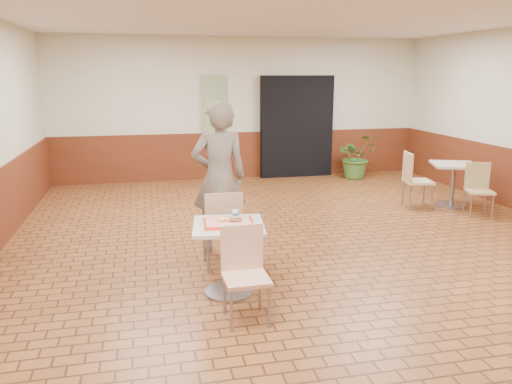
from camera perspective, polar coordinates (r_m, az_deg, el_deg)
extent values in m
cube|color=brown|center=(6.39, 7.11, -7.24)|extent=(8.00, 10.00, 0.01)
cube|color=white|center=(6.03, 7.99, 20.49)|extent=(8.00, 10.00, 0.01)
cube|color=beige|center=(10.84, -1.64, 9.49)|extent=(8.00, 0.01, 3.00)
cube|color=#572310|center=(10.94, -1.59, 4.25)|extent=(8.00, 0.04, 1.00)
cube|color=black|center=(11.06, 4.66, 7.44)|extent=(1.60, 0.22, 2.20)
cube|color=gray|center=(10.68, -4.79, 9.92)|extent=(0.50, 0.03, 1.20)
cube|color=beige|center=(5.09, -3.17, -3.90)|extent=(0.71, 0.71, 0.04)
cylinder|color=gray|center=(5.21, -3.12, -7.84)|extent=(0.08, 0.08, 0.71)
cylinder|color=gray|center=(5.35, -3.07, -11.25)|extent=(0.51, 0.51, 0.03)
cube|color=#E8B28B|center=(4.62, -1.13, -9.89)|extent=(0.41, 0.41, 0.04)
cube|color=#E8B28B|center=(4.70, -1.62, -6.33)|extent=(0.41, 0.03, 0.44)
cylinder|color=gray|center=(4.53, -2.84, -13.45)|extent=(0.03, 0.03, 0.40)
cylinder|color=gray|center=(4.60, 1.53, -13.01)|extent=(0.03, 0.03, 0.40)
cylinder|color=gray|center=(4.84, -3.62, -11.63)|extent=(0.03, 0.03, 0.40)
cylinder|color=gray|center=(4.90, 0.47, -11.26)|extent=(0.03, 0.03, 0.40)
cube|color=tan|center=(5.90, -3.94, -4.37)|extent=(0.43, 0.43, 0.04)
cube|color=tan|center=(5.64, -3.68, -2.46)|extent=(0.43, 0.03, 0.48)
cylinder|color=gray|center=(6.18, -2.46, -5.79)|extent=(0.03, 0.03, 0.42)
cylinder|color=gray|center=(6.13, -5.90, -6.02)|extent=(0.03, 0.03, 0.42)
cylinder|color=gray|center=(5.84, -1.80, -6.97)|extent=(0.03, 0.03, 0.42)
cylinder|color=gray|center=(5.78, -5.45, -7.23)|extent=(0.03, 0.03, 0.42)
imported|color=#6D6355|center=(6.32, -4.21, 1.65)|extent=(0.72, 0.48, 1.92)
cube|color=red|center=(5.08, -3.18, -3.54)|extent=(0.50, 0.39, 0.03)
cube|color=#E18585|center=(5.08, -3.18, -3.37)|extent=(0.44, 0.33, 0.00)
torus|color=#F6CB5A|center=(5.10, -3.94, -3.09)|extent=(0.13, 0.13, 0.03)
ellipsoid|color=#B86335|center=(5.06, -2.37, -3.15)|extent=(0.14, 0.07, 0.04)
cube|color=beige|center=(5.06, -2.37, -2.91)|extent=(0.13, 0.06, 0.01)
ellipsoid|color=#B35618|center=(5.06, -3.06, -3.29)|extent=(0.04, 0.03, 0.02)
cylinder|color=silver|center=(5.15, -2.36, -2.56)|extent=(0.07, 0.07, 0.09)
cylinder|color=blue|center=(5.15, -2.36, -2.51)|extent=(0.07, 0.07, 0.02)
cube|color=#B6AA92|center=(9.15, 21.73, 2.91)|extent=(0.71, 0.71, 0.04)
cylinder|color=gray|center=(9.22, 21.53, 0.64)|extent=(0.08, 0.08, 0.71)
cylinder|color=gray|center=(9.30, 21.35, -1.40)|extent=(0.51, 0.51, 0.03)
cube|color=tan|center=(8.93, 18.04, 1.14)|extent=(0.51, 0.51, 0.04)
cube|color=tan|center=(8.81, 16.95, 2.78)|extent=(0.11, 0.43, 0.48)
cylinder|color=gray|center=(8.87, 19.47, -0.59)|extent=(0.03, 0.03, 0.43)
cylinder|color=gray|center=(9.21, 18.64, -0.03)|extent=(0.03, 0.03, 0.43)
cylinder|color=gray|center=(8.74, 17.19, -0.62)|extent=(0.03, 0.03, 0.43)
cylinder|color=gray|center=(9.09, 16.43, -0.05)|extent=(0.03, 0.03, 0.43)
cube|color=tan|center=(8.76, 24.19, 0.05)|extent=(0.49, 0.49, 0.04)
cube|color=tan|center=(8.88, 23.98, 1.76)|extent=(0.38, 0.15, 0.42)
cylinder|color=gray|center=(8.60, 23.36, -1.52)|extent=(0.03, 0.03, 0.38)
cylinder|color=gray|center=(8.71, 25.44, -1.55)|extent=(0.03, 0.03, 0.38)
cylinder|color=gray|center=(8.91, 22.72, -0.98)|extent=(0.03, 0.03, 0.38)
cylinder|color=gray|center=(9.02, 24.73, -1.01)|extent=(0.03, 0.03, 0.38)
imported|color=#3E692A|center=(11.08, 11.39, 4.03)|extent=(0.99, 0.90, 0.97)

